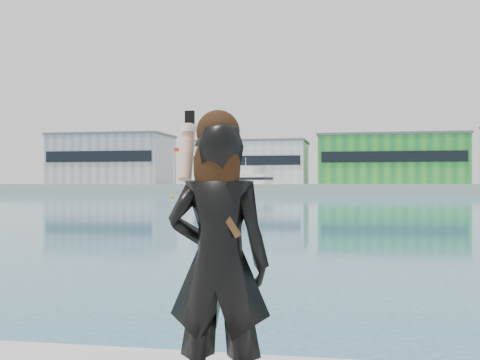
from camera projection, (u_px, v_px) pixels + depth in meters
The scene contains 9 objects.
far_quay at pixel (353, 189), 131.47m from camera, with size 320.00×40.00×2.00m, color #9E9E99.
warehouse_grey_left at pixel (112, 159), 139.84m from camera, with size 26.52×16.36×11.50m.
warehouse_white at pixel (252, 163), 133.65m from camera, with size 24.48×15.35×9.50m.
warehouse_green at pixel (391, 159), 128.02m from camera, with size 30.60×16.36×10.50m.
flagpole_left at pixel (174, 163), 129.77m from camera, with size 1.28×0.16×8.00m.
flagpole_right at pixel (466, 161), 118.52m from camera, with size 1.28×0.16×8.00m.
motor_yacht at pixel (251, 184), 123.66m from camera, with size 16.49×9.71×7.44m.
buoy_far at pixel (172, 197), 91.17m from camera, with size 0.50×0.50×0.50m, color yellow.
woman at pixel (218, 255), 3.69m from camera, with size 0.66×0.46×1.85m.
Camera 1 is at (0.42, -3.78, 2.18)m, focal length 45.00 mm.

